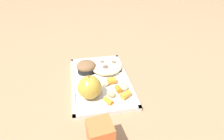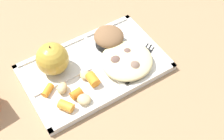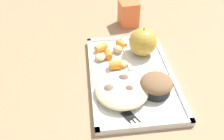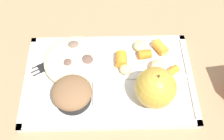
# 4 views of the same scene
# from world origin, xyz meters

# --- Properties ---
(ground) EXTENTS (6.00, 6.00, 0.00)m
(ground) POSITION_xyz_m (0.00, 0.00, 0.00)
(ground) COLOR #997551
(lunch_tray) EXTENTS (0.38, 0.24, 0.02)m
(lunch_tray) POSITION_xyz_m (-0.00, -0.00, 0.01)
(lunch_tray) COLOR silver
(lunch_tray) RESTS_ON ground
(green_apple) EXTENTS (0.09, 0.09, 0.09)m
(green_apple) POSITION_xyz_m (-0.09, 0.05, 0.06)
(green_apple) COLOR #B79333
(green_apple) RESTS_ON lunch_tray
(bran_muffin) EXTENTS (0.08, 0.08, 0.05)m
(bran_muffin) POSITION_xyz_m (0.08, 0.05, 0.04)
(bran_muffin) COLOR black
(bran_muffin) RESTS_ON lunch_tray
(carrot_slice_small) EXTENTS (0.04, 0.04, 0.02)m
(carrot_slice_small) POSITION_xyz_m (-0.14, -0.01, 0.02)
(carrot_slice_small) COLOR orange
(carrot_slice_small) RESTS_ON lunch_tray
(carrot_slice_large) EXTENTS (0.04, 0.04, 0.02)m
(carrot_slice_large) POSITION_xyz_m (-0.12, -0.08, 0.03)
(carrot_slice_large) COLOR orange
(carrot_slice_large) RESTS_ON lunch_tray
(carrot_slice_near_corner) EXTENTS (0.03, 0.04, 0.03)m
(carrot_slice_near_corner) POSITION_xyz_m (-0.03, -0.04, 0.03)
(carrot_slice_near_corner) COLOR orange
(carrot_slice_near_corner) RESTS_ON lunch_tray
(carrot_slice_edge) EXTENTS (0.03, 0.03, 0.02)m
(carrot_slice_edge) POSITION_xyz_m (-0.09, -0.06, 0.02)
(carrot_slice_edge) COLOR orange
(carrot_slice_edge) RESTS_ON lunch_tray
(potato_chunk_wedge) EXTENTS (0.04, 0.04, 0.02)m
(potato_chunk_wedge) POSITION_xyz_m (-0.11, -0.03, 0.03)
(potato_chunk_wedge) COLOR tan
(potato_chunk_wedge) RESTS_ON lunch_tray
(potato_chunk_browned) EXTENTS (0.05, 0.05, 0.02)m
(potato_chunk_browned) POSITION_xyz_m (-0.08, -0.08, 0.02)
(potato_chunk_browned) COLOR tan
(potato_chunk_browned) RESTS_ON lunch_tray
(potato_chunk_corner) EXTENTS (0.04, 0.04, 0.02)m
(potato_chunk_corner) POSITION_xyz_m (-0.04, -0.02, 0.02)
(potato_chunk_corner) COLOR tan
(potato_chunk_corner) RESTS_ON lunch_tray
(egg_noodle_pile) EXTENTS (0.14, 0.14, 0.04)m
(egg_noodle_pile) POSITION_xyz_m (0.08, -0.04, 0.03)
(egg_noodle_pile) COLOR beige
(egg_noodle_pile) RESTS_ON lunch_tray
(meatball_side) EXTENTS (0.04, 0.04, 0.04)m
(meatball_side) POSITION_xyz_m (0.05, -0.03, 0.03)
(meatball_side) COLOR brown
(meatball_side) RESTS_ON lunch_tray
(meatball_back) EXTENTS (0.04, 0.04, 0.04)m
(meatball_back) POSITION_xyz_m (0.09, -0.02, 0.03)
(meatball_back) COLOR brown
(meatball_back) RESTS_ON lunch_tray
(meatball_center) EXTENTS (0.04, 0.04, 0.04)m
(meatball_center) POSITION_xyz_m (0.08, -0.07, 0.03)
(meatball_center) COLOR #755B4C
(meatball_center) RESTS_ON lunch_tray
(plastic_fork) EXTENTS (0.15, 0.09, 0.00)m
(plastic_fork) POSITION_xyz_m (0.12, -0.05, 0.02)
(plastic_fork) COLOR black
(plastic_fork) RESTS_ON lunch_tray
(milk_carton) EXTENTS (0.07, 0.07, 0.09)m
(milk_carton) POSITION_xyz_m (-0.30, 0.04, 0.05)
(milk_carton) COLOR orange
(milk_carton) RESTS_ON ground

